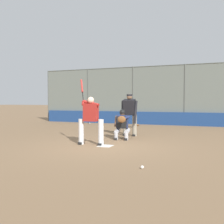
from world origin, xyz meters
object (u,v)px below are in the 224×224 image
object	(u,v)px
baseball_loose	(142,167)
spare_bat_near_backstop	(89,123)
fielding_glove_on_dirt	(136,125)
umpire_home	(130,113)
batter_at_plate	(91,119)
spare_bat_by_padding	(124,126)
catcher_behind_plate	(122,124)

from	to	relation	value
baseball_loose	spare_bat_near_backstop	bearing A→B (deg)	-58.15
fielding_glove_on_dirt	umpire_home	bearing A→B (deg)	102.45
batter_at_plate	spare_bat_by_padding	world-z (taller)	batter_at_plate
catcher_behind_plate	spare_bat_near_backstop	bearing A→B (deg)	-62.07
catcher_behind_plate	spare_bat_by_padding	world-z (taller)	catcher_behind_plate
batter_at_plate	umpire_home	xyz separation A→B (m)	(-0.53, -2.56, 0.07)
catcher_behind_plate	spare_bat_near_backstop	world-z (taller)	catcher_behind_plate
spare_bat_near_backstop	spare_bat_by_padding	bearing A→B (deg)	32.16
umpire_home	spare_bat_by_padding	size ratio (longest dim) A/B	2.17
spare_bat_by_padding	fielding_glove_on_dirt	world-z (taller)	fielding_glove_on_dirt
fielding_glove_on_dirt	baseball_loose	bearing A→B (deg)	106.79
umpire_home	spare_bat_near_backstop	world-z (taller)	umpire_home
spare_bat_by_padding	umpire_home	bearing A→B (deg)	128.48
spare_bat_near_backstop	spare_bat_by_padding	distance (m)	3.14
umpire_home	spare_bat_near_backstop	bearing A→B (deg)	-48.57
spare_bat_near_backstop	fielding_glove_on_dirt	distance (m)	3.33
fielding_glove_on_dirt	baseball_loose	xyz separation A→B (m)	(-2.79, 9.26, -0.02)
spare_bat_by_padding	batter_at_plate	bearing A→B (deg)	114.89
fielding_glove_on_dirt	spare_bat_near_backstop	bearing A→B (deg)	-9.15
catcher_behind_plate	baseball_loose	xyz separation A→B (m)	(-1.81, 3.90, -0.54)
catcher_behind_plate	fielding_glove_on_dirt	world-z (taller)	catcher_behind_plate
spare_bat_near_backstop	baseball_loose	distance (m)	11.53
umpire_home	spare_bat_near_backstop	size ratio (longest dim) A/B	2.32
spare_bat_by_padding	baseball_loose	distance (m)	9.05
catcher_behind_plate	baseball_loose	size ratio (longest dim) A/B	15.17
catcher_behind_plate	spare_bat_by_padding	distance (m)	4.80
spare_bat_by_padding	spare_bat_near_backstop	bearing A→B (deg)	-8.50
fielding_glove_on_dirt	baseball_loose	distance (m)	9.68
batter_at_plate	baseball_loose	xyz separation A→B (m)	(-2.37, 2.39, -0.82)
batter_at_plate	catcher_behind_plate	world-z (taller)	batter_at_plate
spare_bat_near_backstop	fielding_glove_on_dirt	world-z (taller)	fielding_glove_on_dirt
batter_at_plate	baseball_loose	size ratio (longest dim) A/B	29.62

